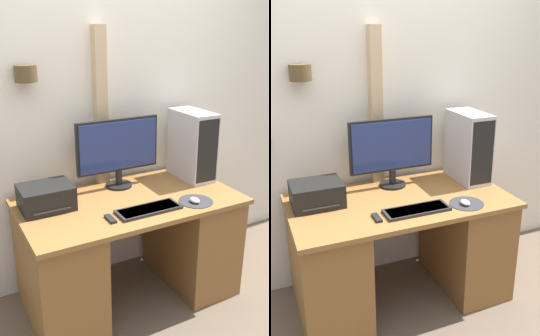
% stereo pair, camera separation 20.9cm
% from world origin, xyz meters
% --- Properties ---
extents(ground_plane, '(12.00, 12.00, 0.00)m').
position_xyz_m(ground_plane, '(0.00, 0.00, 0.00)').
color(ground_plane, brown).
extents(wall_back, '(6.40, 0.19, 2.70)m').
position_xyz_m(wall_back, '(-0.01, 0.83, 1.35)').
color(wall_back, silver).
rests_on(wall_back, ground_plane).
extents(desk, '(1.42, 0.77, 0.75)m').
position_xyz_m(desk, '(0.00, 0.39, 0.39)').
color(desk, brown).
rests_on(desk, ground_plane).
extents(monitor, '(0.60, 0.19, 0.48)m').
position_xyz_m(monitor, '(0.04, 0.62, 1.03)').
color(monitor, black).
rests_on(monitor, desk).
extents(keyboard, '(0.41, 0.15, 0.02)m').
position_xyz_m(keyboard, '(0.02, 0.18, 0.76)').
color(keyboard, black).
rests_on(keyboard, desk).
extents(mousepad, '(0.22, 0.22, 0.00)m').
position_xyz_m(mousepad, '(0.36, 0.15, 0.75)').
color(mousepad, '#2D2D33').
rests_on(mousepad, desk).
extents(mouse, '(0.05, 0.08, 0.03)m').
position_xyz_m(mouse, '(0.34, 0.14, 0.77)').
color(mouse, silver).
rests_on(mouse, mousepad).
extents(computer_tower, '(0.19, 0.37, 0.49)m').
position_xyz_m(computer_tower, '(0.59, 0.53, 1.00)').
color(computer_tower, '#B2B2B7').
rests_on(computer_tower, desk).
extents(printer, '(0.31, 0.26, 0.15)m').
position_xyz_m(printer, '(-0.51, 0.50, 0.83)').
color(printer, black).
rests_on(printer, desk).
extents(remote_control, '(0.04, 0.11, 0.02)m').
position_xyz_m(remote_control, '(-0.23, 0.17, 0.76)').
color(remote_control, black).
rests_on(remote_control, desk).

